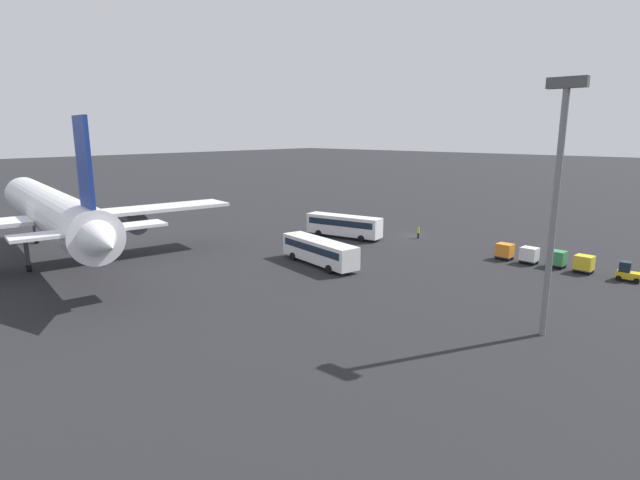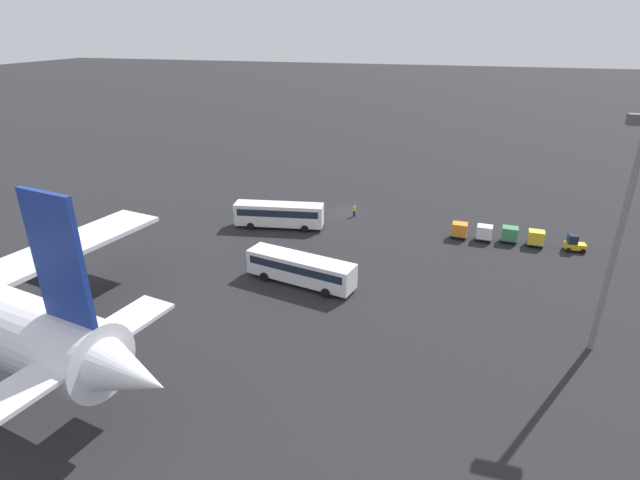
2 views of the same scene
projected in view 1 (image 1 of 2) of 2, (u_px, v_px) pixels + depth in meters
The scene contains 11 objects.
ground_plane at pixel (411, 236), 78.27m from camera, with size 600.00×600.00×0.00m, color #232326.
airplane at pixel (52, 212), 59.88m from camera, with size 50.28×43.37×17.41m.
shuttle_bus_near at pixel (344, 224), 76.50m from camera, with size 12.29×4.57×3.40m.
shuttle_bus_far at pixel (319, 250), 60.78m from camera, with size 12.43×5.16×3.11m.
baggage_tug at pixel (627, 272), 54.47m from camera, with size 2.48×1.76×2.10m.
worker_person at pixel (418, 233), 76.08m from camera, with size 0.38×0.38×1.74m.
cargo_cart_yellow at pixel (584, 263), 57.38m from camera, with size 2.10×1.81×2.06m.
cargo_cart_green at pixel (557, 258), 59.67m from camera, with size 2.10×1.81×2.06m.
cargo_cart_white at pixel (529, 254), 61.38m from camera, with size 2.10×1.81×2.06m.
cargo_cart_orange at pixel (505, 250), 63.43m from camera, with size 2.10×1.81×2.06m.
light_pole at pixel (557, 186), 37.60m from camera, with size 2.80×0.70×19.87m.
Camera 1 is at (-40.27, 66.74, 16.01)m, focal length 28.00 mm.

